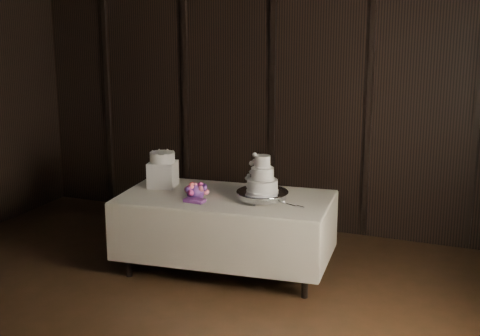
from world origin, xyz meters
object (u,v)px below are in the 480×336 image
object	(u,v)px
wedding_cake	(259,178)
bouquet	(195,191)
small_cake	(162,157)
display_table	(226,231)
box_pedestal	(163,174)
cake_stand	(262,196)

from	to	relation	value
wedding_cake	bouquet	world-z (taller)	wedding_cake
bouquet	small_cake	distance (m)	0.59
display_table	bouquet	world-z (taller)	bouquet
box_pedestal	cake_stand	bearing A→B (deg)	-5.18
wedding_cake	box_pedestal	size ratio (longest dim) A/B	1.31
cake_stand	wedding_cake	world-z (taller)	wedding_cake
cake_stand	bouquet	distance (m)	0.63
wedding_cake	small_cake	world-z (taller)	wedding_cake
box_pedestal	small_cake	size ratio (longest dim) A/B	1.05
bouquet	small_cake	bearing A→B (deg)	152.51
display_table	wedding_cake	xyz separation A→B (m)	(0.35, -0.02, 0.57)
box_pedestal	small_cake	distance (m)	0.17
display_table	wedding_cake	distance (m)	0.67
cake_stand	display_table	bearing A→B (deg)	178.49
bouquet	box_pedestal	world-z (taller)	box_pedestal
cake_stand	small_cake	bearing A→B (deg)	174.82
wedding_cake	bouquet	distance (m)	0.62
display_table	bouquet	xyz separation A→B (m)	(-0.23, -0.16, 0.41)
display_table	box_pedestal	bearing A→B (deg)	166.83
cake_stand	bouquet	xyz separation A→B (m)	(-0.61, -0.15, 0.02)
display_table	cake_stand	distance (m)	0.54
box_pedestal	display_table	bearing A→B (deg)	-7.09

